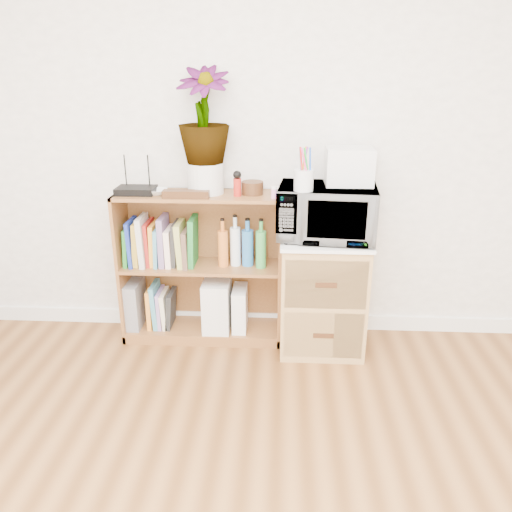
{
  "coord_description": "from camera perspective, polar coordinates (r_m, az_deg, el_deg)",
  "views": [
    {
      "loc": [
        0.15,
        -0.76,
        1.65
      ],
      "look_at": [
        -0.0,
        1.95,
        0.62
      ],
      "focal_mm": 35.0,
      "sensor_mm": 36.0,
      "label": 1
    }
  ],
  "objects": [
    {
      "name": "wicker_unit",
      "position": [
        3.09,
        7.55,
        -4.34
      ],
      "size": [
        0.5,
        0.45,
        0.7
      ],
      "primitive_type": "cube",
      "color": "#9E7542",
      "rests_on": "ground"
    },
    {
      "name": "plant_pot",
      "position": [
        2.98,
        -5.78,
        8.85
      ],
      "size": [
        0.21,
        0.21,
        0.18
      ],
      "primitive_type": "cylinder",
      "color": "silver",
      "rests_on": "bookshelf"
    },
    {
      "name": "microwave",
      "position": [
        2.9,
        8.04,
        4.97
      ],
      "size": [
        0.58,
        0.42,
        0.3
      ],
      "primitive_type": "imported",
      "rotation": [
        0.0,
        0.0,
        -0.09
      ],
      "color": "white",
      "rests_on": "wicker_unit"
    },
    {
      "name": "lower_books",
      "position": [
        3.3,
        -10.79,
        -5.72
      ],
      "size": [
        0.17,
        0.19,
        0.29
      ],
      "color": "orange",
      "rests_on": "bookshelf"
    },
    {
      "name": "kokeshi_doll",
      "position": [
        2.91,
        -2.15,
        7.85
      ],
      "size": [
        0.04,
        0.04,
        0.1
      ],
      "primitive_type": "cylinder",
      "color": "#AD1D15",
      "rests_on": "bookshelf"
    },
    {
      "name": "file_box",
      "position": [
        3.34,
        -13.64,
        -5.25
      ],
      "size": [
        0.09,
        0.24,
        0.3
      ],
      "primitive_type": "cube",
      "color": "slate",
      "rests_on": "bookshelf"
    },
    {
      "name": "potted_plant",
      "position": [
        2.93,
        -6.04,
        15.7
      ],
      "size": [
        0.3,
        0.3,
        0.53
      ],
      "primitive_type": "imported",
      "color": "#3A7930",
      "rests_on": "plant_pot"
    },
    {
      "name": "white_bowl",
      "position": [
        3.01,
        -11.35,
        7.21
      ],
      "size": [
        0.13,
        0.13,
        0.03
      ],
      "primitive_type": "imported",
      "color": "silver",
      "rests_on": "bookshelf"
    },
    {
      "name": "trinket_box",
      "position": [
        2.9,
        -8.0,
        7.02
      ],
      "size": [
        0.27,
        0.07,
        0.04
      ],
      "primitive_type": "cube",
      "color": "#3D2410",
      "rests_on": "bookshelf"
    },
    {
      "name": "small_appliance",
      "position": [
        2.91,
        10.58,
        10.06
      ],
      "size": [
        0.26,
        0.22,
        0.21
      ],
      "primitive_type": "cube",
      "color": "silver",
      "rests_on": "microwave"
    },
    {
      "name": "wooden_bowl",
      "position": [
        2.95,
        -0.41,
        7.8
      ],
      "size": [
        0.13,
        0.13,
        0.08
      ],
      "primitive_type": "cylinder",
      "color": "#3B2410",
      "rests_on": "bookshelf"
    },
    {
      "name": "magazine_holder_mid",
      "position": [
        3.21,
        -3.88,
        -5.5
      ],
      "size": [
        0.1,
        0.26,
        0.33
      ],
      "primitive_type": "cube",
      "color": "silver",
      "rests_on": "bookshelf"
    },
    {
      "name": "paint_jars",
      "position": [
        2.85,
        2.71,
        7.12
      ],
      "size": [
        0.11,
        0.04,
        0.06
      ],
      "primitive_type": "cube",
      "color": "pink",
      "rests_on": "bookshelf"
    },
    {
      "name": "skirting_board",
      "position": [
        3.41,
        0.28,
        -7.26
      ],
      "size": [
        4.0,
        0.02,
        0.1
      ],
      "primitive_type": "cube",
      "color": "white",
      "rests_on": "ground"
    },
    {
      "name": "router",
      "position": [
        3.05,
        -13.54,
        7.3
      ],
      "size": [
        0.23,
        0.15,
        0.04
      ],
      "primitive_type": "cube",
      "color": "black",
      "rests_on": "bookshelf"
    },
    {
      "name": "magazine_holder_right",
      "position": [
        3.21,
        -1.84,
        -5.96
      ],
      "size": [
        0.09,
        0.22,
        0.28
      ],
      "primitive_type": "cube",
      "color": "white",
      "rests_on": "bookshelf"
    },
    {
      "name": "bookshelf",
      "position": [
        3.14,
        -6.23,
        -1.38
      ],
      "size": [
        1.0,
        0.3,
        0.95
      ],
      "primitive_type": "cube",
      "color": "brown",
      "rests_on": "ground"
    },
    {
      "name": "liquor_bottles",
      "position": [
        3.04,
        -1.58,
        1.53
      ],
      "size": [
        0.29,
        0.07,
        0.31
      ],
      "color": "orange",
      "rests_on": "bookshelf"
    },
    {
      "name": "cookbooks",
      "position": [
        3.13,
        -10.79,
        1.45
      ],
      "size": [
        0.44,
        0.2,
        0.31
      ],
      "color": "#217D27",
      "rests_on": "bookshelf"
    },
    {
      "name": "pen_cup",
      "position": [
        2.72,
        5.47,
        8.62
      ],
      "size": [
        0.1,
        0.1,
        0.12
      ],
      "primitive_type": "cylinder",
      "color": "silver",
      "rests_on": "microwave"
    },
    {
      "name": "magazine_holder_left",
      "position": [
        3.22,
        -5.02,
        -5.46
      ],
      "size": [
        0.1,
        0.26,
        0.33
      ],
      "primitive_type": "cube",
      "color": "silver",
      "rests_on": "bookshelf"
    }
  ]
}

